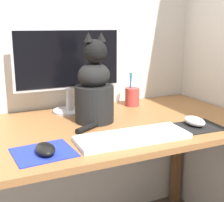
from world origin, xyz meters
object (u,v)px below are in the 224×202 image
(computer_mouse_left, at_px, (45,149))
(monitor, at_px, (68,65))
(keyboard, at_px, (133,137))
(computer_mouse_right, at_px, (195,121))
(pen_cup, at_px, (132,97))
(cat, at_px, (94,90))

(computer_mouse_left, bearing_deg, monitor, 64.12)
(keyboard, bearing_deg, computer_mouse_right, 7.32)
(keyboard, distance_m, pen_cup, 0.51)
(monitor, distance_m, cat, 0.23)
(computer_mouse_left, bearing_deg, computer_mouse_right, 3.07)
(monitor, distance_m, computer_mouse_right, 0.65)
(monitor, xyz_separation_m, pen_cup, (0.34, -0.02, -0.19))
(cat, height_order, pen_cup, cat)
(keyboard, relative_size, pen_cup, 2.47)
(keyboard, bearing_deg, monitor, 104.11)
(monitor, height_order, keyboard, monitor)
(computer_mouse_left, distance_m, computer_mouse_right, 0.65)
(pen_cup, bearing_deg, computer_mouse_right, -79.37)
(cat, bearing_deg, keyboard, -89.94)
(computer_mouse_left, xyz_separation_m, pen_cup, (0.57, 0.46, 0.03))
(keyboard, bearing_deg, computer_mouse_left, -177.56)
(pen_cup, bearing_deg, cat, -147.79)
(monitor, distance_m, keyboard, 0.54)
(computer_mouse_right, xyz_separation_m, cat, (-0.37, 0.24, 0.12))
(monitor, relative_size, computer_mouse_right, 4.70)
(keyboard, xyz_separation_m, pen_cup, (0.24, 0.45, 0.04))
(pen_cup, bearing_deg, keyboard, -117.72)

